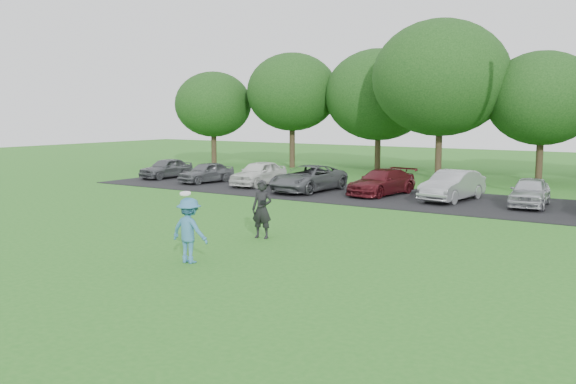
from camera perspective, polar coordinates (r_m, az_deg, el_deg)
name	(u,v)px	position (r m, az deg, el deg)	size (l,w,h in m)	color
ground	(213,257)	(16.59, -6.69, -5.73)	(100.00, 100.00, 0.00)	#297321
parking_lot	(411,199)	(27.66, 10.88, -0.57)	(32.00, 6.50, 0.03)	black
frisbee_player	(189,230)	(15.88, -8.76, -3.38)	(1.06, 0.63, 1.78)	teal
camera_bystander	(262,209)	(18.72, -2.33, -1.55)	(0.68, 0.51, 1.71)	black
parked_cars	(440,186)	(27.21, 13.36, 0.52)	(30.75, 5.13, 1.26)	#53565B
tree_row	(512,88)	(36.25, 19.31, 8.73)	(42.39, 9.85, 8.64)	#38281C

